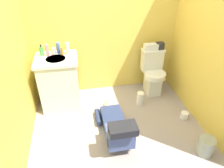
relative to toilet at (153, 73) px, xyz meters
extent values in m
cube|color=gray|center=(-0.77, -0.72, -0.39)|extent=(2.83, 2.97, 0.04)
cube|color=#E3C14D|center=(-0.77, 0.31, 0.83)|extent=(2.49, 0.08, 2.40)
cube|color=#E3C14D|center=(-1.97, -0.72, 0.83)|extent=(0.08, 1.97, 2.40)
cube|color=#E3C14D|center=(0.44, -0.72, 0.83)|extent=(0.08, 1.97, 2.40)
cube|color=silver|center=(0.00, -0.04, -0.18)|extent=(0.22, 0.30, 0.38)
cylinder|color=silver|center=(0.00, -0.10, 0.01)|extent=(0.35, 0.35, 0.08)
cube|color=silver|center=(0.00, 0.09, 0.18)|extent=(0.34, 0.17, 0.34)
cube|color=silver|center=(0.00, 0.09, 0.37)|extent=(0.36, 0.19, 0.03)
cube|color=silver|center=(-1.53, -0.08, 0.02)|extent=(0.56, 0.48, 0.78)
cube|color=silver|center=(-1.53, -0.08, 0.43)|extent=(0.60, 0.52, 0.04)
cylinder|color=silver|center=(-1.53, -0.10, 0.43)|extent=(0.28, 0.28, 0.05)
cylinder|color=silver|center=(-1.53, 0.06, 0.50)|extent=(0.02, 0.02, 0.10)
cube|color=navy|center=(-0.83, -0.74, -0.28)|extent=(0.29, 0.52, 0.17)
sphere|color=tan|center=(-0.83, -0.41, -0.27)|extent=(0.19, 0.19, 0.19)
cube|color=#445281|center=(-0.83, -1.10, -0.19)|extent=(0.31, 0.28, 0.20)
cube|color=#445281|center=(-0.83, -1.24, -0.07)|extent=(0.31, 0.12, 0.32)
cube|color=black|center=(-0.83, -1.28, 0.11)|extent=(0.31, 0.19, 0.09)
cylinder|color=navy|center=(-1.02, -0.58, -0.31)|extent=(0.08, 0.30, 0.08)
cube|color=silver|center=(-0.05, 0.09, 0.43)|extent=(0.22, 0.11, 0.10)
cube|color=#26262D|center=(0.10, 0.09, 0.44)|extent=(0.12, 0.09, 0.11)
cylinder|color=#439D52|center=(-1.72, 0.04, 0.52)|extent=(0.06, 0.06, 0.13)
cylinder|color=black|center=(-1.72, 0.04, 0.60)|extent=(0.02, 0.02, 0.04)
cylinder|color=pink|center=(-1.64, 0.01, 0.54)|extent=(0.05, 0.05, 0.18)
cylinder|color=white|center=(-1.56, 0.05, 0.50)|extent=(0.04, 0.04, 0.10)
cylinder|color=#4567B5|center=(-1.48, 0.07, 0.54)|extent=(0.05, 0.05, 0.17)
cylinder|color=#C38630|center=(-1.43, 0.01, 0.51)|extent=(0.04, 0.04, 0.12)
cylinder|color=silver|center=(-1.35, 0.02, 0.54)|extent=(0.05, 0.05, 0.18)
cylinder|color=gray|center=(0.18, -1.41, -0.25)|extent=(0.19, 0.19, 0.24)
cylinder|color=white|center=(-0.30, -0.32, -0.26)|extent=(0.11, 0.11, 0.21)
cylinder|color=white|center=(0.24, -0.77, -0.32)|extent=(0.11, 0.11, 0.10)
camera|label=1|loc=(-1.25, -2.86, 1.74)|focal=33.43mm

